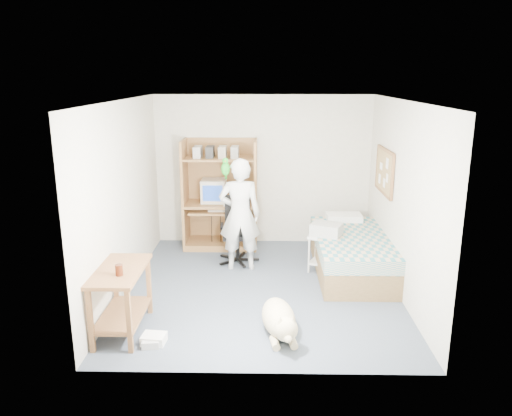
{
  "coord_description": "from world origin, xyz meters",
  "views": [
    {
      "loc": [
        0.05,
        -6.26,
        2.81
      ],
      "look_at": [
        -0.08,
        0.29,
        1.05
      ],
      "focal_mm": 35.0,
      "sensor_mm": 36.0,
      "label": 1
    }
  ],
  "objects_px": {
    "person": "(240,215)",
    "dog": "(280,319)",
    "bed": "(351,253)",
    "printer_cart": "(326,248)",
    "office_chair": "(238,239)",
    "side_desk": "(121,291)",
    "computer_hutch": "(221,199)"
  },
  "relations": [
    {
      "from": "office_chair",
      "to": "dog",
      "type": "bearing_deg",
      "value": -78.13
    },
    {
      "from": "computer_hutch",
      "to": "bed",
      "type": "xyz_separation_m",
      "value": [
        2.0,
        -1.12,
        -0.53
      ]
    },
    {
      "from": "computer_hutch",
      "to": "bed",
      "type": "bearing_deg",
      "value": -29.29
    },
    {
      "from": "computer_hutch",
      "to": "dog",
      "type": "height_order",
      "value": "computer_hutch"
    },
    {
      "from": "side_desk",
      "to": "person",
      "type": "distance_m",
      "value": 2.31
    },
    {
      "from": "bed",
      "to": "office_chair",
      "type": "bearing_deg",
      "value": 166.03
    },
    {
      "from": "side_desk",
      "to": "person",
      "type": "relative_size",
      "value": 0.6
    },
    {
      "from": "office_chair",
      "to": "dog",
      "type": "relative_size",
      "value": 0.89
    },
    {
      "from": "bed",
      "to": "office_chair",
      "type": "distance_m",
      "value": 1.73
    },
    {
      "from": "office_chair",
      "to": "dog",
      "type": "xyz_separation_m",
      "value": [
        0.59,
        -2.27,
        -0.17
      ]
    },
    {
      "from": "side_desk",
      "to": "person",
      "type": "height_order",
      "value": "person"
    },
    {
      "from": "person",
      "to": "printer_cart",
      "type": "height_order",
      "value": "person"
    },
    {
      "from": "computer_hutch",
      "to": "side_desk",
      "type": "relative_size",
      "value": 1.8
    },
    {
      "from": "computer_hutch",
      "to": "person",
      "type": "xyz_separation_m",
      "value": [
        0.37,
        -1.01,
        0.01
      ]
    },
    {
      "from": "office_chair",
      "to": "printer_cart",
      "type": "relative_size",
      "value": 1.76
    },
    {
      "from": "bed",
      "to": "printer_cart",
      "type": "height_order",
      "value": "bed"
    },
    {
      "from": "computer_hutch",
      "to": "side_desk",
      "type": "xyz_separation_m",
      "value": [
        -0.85,
        -2.94,
        -0.33
      ]
    },
    {
      "from": "office_chair",
      "to": "side_desk",
      "type": "bearing_deg",
      "value": -120.27
    },
    {
      "from": "person",
      "to": "dog",
      "type": "height_order",
      "value": "person"
    },
    {
      "from": "computer_hutch",
      "to": "office_chair",
      "type": "height_order",
      "value": "computer_hutch"
    },
    {
      "from": "office_chair",
      "to": "person",
      "type": "bearing_deg",
      "value": -82.86
    },
    {
      "from": "person",
      "to": "dog",
      "type": "xyz_separation_m",
      "value": [
        0.54,
        -1.97,
        -0.65
      ]
    },
    {
      "from": "bed",
      "to": "side_desk",
      "type": "xyz_separation_m",
      "value": [
        -2.85,
        -1.82,
        0.21
      ]
    },
    {
      "from": "office_chair",
      "to": "person",
      "type": "height_order",
      "value": "person"
    },
    {
      "from": "dog",
      "to": "printer_cart",
      "type": "relative_size",
      "value": 1.97
    },
    {
      "from": "bed",
      "to": "side_desk",
      "type": "height_order",
      "value": "side_desk"
    },
    {
      "from": "bed",
      "to": "person",
      "type": "height_order",
      "value": "person"
    },
    {
      "from": "bed",
      "to": "person",
      "type": "bearing_deg",
      "value": 176.02
    },
    {
      "from": "dog",
      "to": "printer_cart",
      "type": "distance_m",
      "value": 2.01
    },
    {
      "from": "printer_cart",
      "to": "office_chair",
      "type": "bearing_deg",
      "value": -173.43
    },
    {
      "from": "bed",
      "to": "dog",
      "type": "height_order",
      "value": "bed"
    },
    {
      "from": "side_desk",
      "to": "printer_cart",
      "type": "height_order",
      "value": "side_desk"
    }
  ]
}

